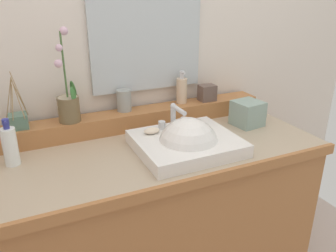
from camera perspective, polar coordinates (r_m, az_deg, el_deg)
The scene contains 13 objects.
wall_back at distance 1.75m, azimuth -7.61°, elevation 16.16°, with size 2.90×0.20×2.60m, color silver.
vanity_cabinet at distance 1.71m, azimuth -1.57°, elevation -16.10°, with size 1.40×0.64×0.85m.
back_ledge at distance 1.67m, azimuth -5.00°, elevation 1.28°, with size 1.33×0.12×0.09m, color #AE6F3E.
sink_basin at distance 1.43m, azimuth 3.27°, elevation -3.36°, with size 0.42×0.37×0.28m.
soap_bar at distance 1.46m, azimuth -2.73°, elevation -0.81°, with size 0.07×0.04×0.02m, color beige.
potted_plant at distance 1.55m, azimuth -16.39°, elevation 3.81°, with size 0.10×0.10×0.41m.
soap_dispenser at distance 1.74m, azimuth 2.31°, elevation 6.09°, with size 0.05×0.06×0.17m.
tumbler_cup at distance 1.64m, azimuth -7.39°, elevation 4.29°, with size 0.07×0.07×0.10m, color #969A95.
reed_diffuser at distance 1.56m, azimuth -23.82°, elevation 0.85°, with size 0.09×0.09×0.24m.
trinket_box at distance 1.80m, azimuth 6.59°, elevation 5.55°, with size 0.08×0.07×0.08m, color brown.
lotion_bottle at distance 1.43m, azimuth -24.98°, elevation -3.01°, with size 0.06×0.06×0.19m.
tissue_box at distance 1.73m, azimuth 13.20°, elevation 2.09°, with size 0.13×0.13×0.12m, color #8BA59A.
mirror at distance 1.67m, azimuth -3.55°, elevation 14.82°, with size 0.56×0.02×0.52m, color silver.
Camera 1 is at (-0.52, -1.24, 1.48)m, focal length 36.33 mm.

